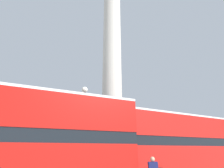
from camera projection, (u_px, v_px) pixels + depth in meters
monument_column at (112, 68)px, 17.96m from camera, size 5.42×5.42×25.95m
bus_b at (8, 137)px, 7.34m from camera, size 11.40×3.48×4.44m
bus_c at (185, 143)px, 12.84m from camera, size 10.81×3.04×4.29m
equestrian_statue at (179, 152)px, 22.76m from camera, size 3.10×2.24×5.79m
street_lamp at (83, 121)px, 12.61m from camera, size 0.47×0.47×6.48m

